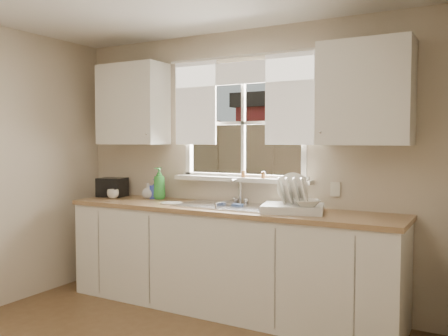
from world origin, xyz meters
The scene contains 19 objects.
room_walls centered at (0.00, -0.07, 1.24)m, with size 3.62×4.02×2.50m.
window centered at (0.00, 2.00, 1.49)m, with size 1.38×0.16×1.06m.
curtains centered at (0.00, 1.95, 1.93)m, with size 1.50×0.03×0.81m.
base_cabinets centered at (0.00, 1.68, 0.43)m, with size 3.00×0.62×0.87m, color white.
countertop centered at (0.00, 1.68, 0.89)m, with size 3.04×0.65×0.04m, color #97734B.
upper_cabinet_left centered at (-1.15, 1.82, 1.85)m, with size 0.70×0.33×0.80m, color white.
upper_cabinet_right centered at (1.15, 1.82, 1.85)m, with size 0.70×0.33×0.80m, color white.
wall_outlet centered at (0.88, 1.99, 1.08)m, with size 0.08×0.01×0.12m, color beige.
sill_jars centered at (0.14, 1.94, 1.18)m, with size 0.24×0.04×0.06m.
backyard centered at (0.58, 8.42, 3.46)m, with size 20.00×10.00×6.13m.
sink centered at (0.00, 1.71, 0.84)m, with size 0.88×0.52×0.40m.
dish_rack centered at (0.63, 1.66, 0.98)m, with size 0.56×0.48×0.31m.
bowl centered at (0.76, 1.61, 1.00)m, with size 0.21×0.21×0.05m, color white.
soap_bottle_a centered at (-0.84, 1.84, 1.07)m, with size 0.12×0.12×0.31m, color green.
soap_bottle_b centered at (-0.89, 1.85, 1.01)m, with size 0.09×0.09×0.20m, color #3246BD.
soap_bottle_c centered at (-0.96, 1.82, 0.99)m, with size 0.12×0.12×0.15m, color beige.
saucer centered at (-0.53, 1.61, 0.92)m, with size 0.20×0.20×0.01m, color silver.
cup centered at (-1.27, 1.65, 0.96)m, with size 0.12×0.12×0.09m, color silver.
black_appliance centered at (-1.40, 1.79, 1.01)m, with size 0.26×0.23×0.19m, color black.
Camera 1 is at (1.99, -1.91, 1.48)m, focal length 38.00 mm.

